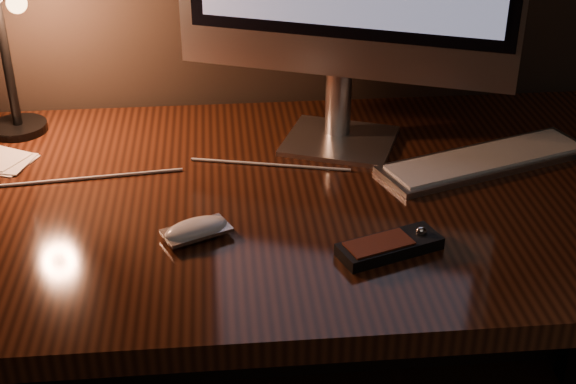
{
  "coord_description": "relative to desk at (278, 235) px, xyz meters",
  "views": [
    {
      "loc": [
        -0.1,
        0.72,
        1.38
      ],
      "look_at": [
        -0.0,
        1.73,
        0.81
      ],
      "focal_mm": 50.0,
      "sensor_mm": 36.0,
      "label": 1
    }
  ],
  "objects": [
    {
      "name": "desk",
      "position": [
        0.0,
        0.0,
        0.0
      ],
      "size": [
        1.6,
        0.75,
        0.75
      ],
      "color": "#3F1C0E",
      "rests_on": "ground"
    },
    {
      "name": "keyboard",
      "position": [
        0.36,
        -0.01,
        0.14
      ],
      "size": [
        0.4,
        0.23,
        0.01
      ],
      "primitive_type": "cube",
      "rotation": [
        0.0,
        0.0,
        0.33
      ],
      "color": "silver",
      "rests_on": "desk"
    },
    {
      "name": "mouse",
      "position": [
        -0.14,
        -0.2,
        0.14
      ],
      "size": [
        0.11,
        0.09,
        0.02
      ],
      "primitive_type": "ellipsoid",
      "rotation": [
        0.0,
        0.0,
        0.43
      ],
      "color": "white",
      "rests_on": "desk"
    },
    {
      "name": "media_remote",
      "position": [
        0.14,
        -0.26,
        0.14
      ],
      "size": [
        0.16,
        0.1,
        0.03
      ],
      "rotation": [
        0.0,
        0.0,
        0.34
      ],
      "color": "black",
      "rests_on": "desk"
    },
    {
      "name": "desk_lamp",
      "position": [
        -0.45,
        0.18,
        0.37
      ],
      "size": [
        0.16,
        0.18,
        0.35
      ],
      "rotation": [
        0.0,
        0.0,
        0.04
      ],
      "color": "black",
      "rests_on": "desk"
    },
    {
      "name": "cable",
      "position": [
        -0.16,
        0.0,
        0.13
      ],
      "size": [
        0.57,
        0.07,
        0.0
      ],
      "primitive_type": "cylinder",
      "rotation": [
        0.0,
        1.57,
        -0.11
      ],
      "color": "white",
      "rests_on": "desk"
    }
  ]
}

